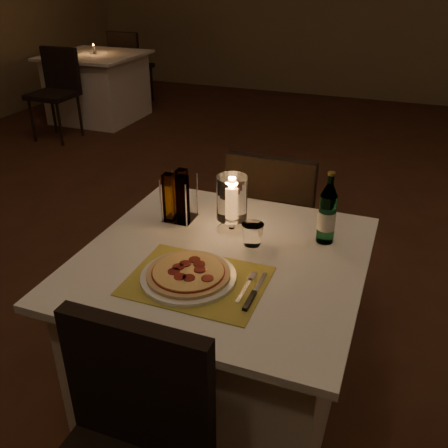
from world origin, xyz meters
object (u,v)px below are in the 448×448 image
(main_table, at_px, (222,335))
(pizza, at_px, (188,273))
(neighbor_table_left, at_px, (98,87))
(plate, at_px, (189,277))
(water_bottle, at_px, (327,214))
(chair_far, at_px, (274,218))
(hurricane_candle, at_px, (232,200))
(tumbler, at_px, (252,234))

(main_table, relative_size, pizza, 3.57)
(neighbor_table_left, bearing_deg, plate, -52.44)
(main_table, relative_size, water_bottle, 3.57)
(chair_far, bearing_deg, water_bottle, -55.80)
(water_bottle, height_order, neighbor_table_left, water_bottle)
(main_table, bearing_deg, neighbor_table_left, 129.44)
(plate, height_order, neighbor_table_left, plate)
(plate, relative_size, hurricane_candle, 1.40)
(tumbler, bearing_deg, chair_far, 97.22)
(chair_far, height_order, plate, chair_far)
(tumbler, relative_size, hurricane_candle, 0.37)
(pizza, relative_size, neighbor_table_left, 0.28)
(main_table, xyz_separation_m, hurricane_candle, (-0.03, 0.19, 0.50))
(chair_far, height_order, neighbor_table_left, chair_far)
(chair_far, relative_size, plate, 2.81)
(plate, bearing_deg, hurricane_candle, 87.25)
(chair_far, bearing_deg, pizza, -93.19)
(main_table, relative_size, hurricane_candle, 4.38)
(chair_far, xyz_separation_m, water_bottle, (0.32, -0.48, 0.30))
(hurricane_candle, bearing_deg, main_table, -80.33)
(pizza, bearing_deg, chair_far, 86.81)
(neighbor_table_left, bearing_deg, chair_far, -44.08)
(plate, relative_size, water_bottle, 1.14)
(pizza, height_order, neighbor_table_left, pizza)
(plate, height_order, hurricane_candle, hurricane_candle)
(main_table, bearing_deg, chair_far, 90.00)
(chair_far, xyz_separation_m, neighbor_table_left, (-2.89, 2.80, -0.18))
(tumbler, height_order, water_bottle, water_bottle)
(plate, relative_size, neighbor_table_left, 0.32)
(tumbler, xyz_separation_m, neighbor_table_left, (-2.96, 3.39, -0.41))
(tumbler, height_order, neighbor_table_left, tumbler)
(pizza, xyz_separation_m, hurricane_candle, (0.02, 0.37, 0.11))
(neighbor_table_left, bearing_deg, pizza, -52.44)
(pizza, distance_m, neighbor_table_left, 4.67)
(hurricane_candle, bearing_deg, plate, -92.75)
(tumbler, distance_m, hurricane_candle, 0.16)
(water_bottle, relative_size, hurricane_candle, 1.23)
(tumbler, bearing_deg, water_bottle, 25.54)
(water_bottle, distance_m, neighbor_table_left, 4.61)
(tumbler, height_order, hurricane_candle, hurricane_candle)
(plate, distance_m, hurricane_candle, 0.39)
(main_table, relative_size, tumbler, 11.90)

